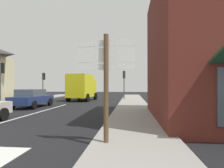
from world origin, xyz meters
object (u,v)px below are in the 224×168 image
sedan_far (32,98)px  route_sign_post (106,76)px  delivery_truck (82,87)px  traffic_light_near_left (1,74)px  traffic_light_far_left (43,80)px  traffic_light_far_right (124,79)px

sedan_far → route_sign_post: bearing=-51.5°
delivery_truck → route_sign_post: size_ratio=1.61×
delivery_truck → traffic_light_near_left: size_ratio=1.37×
sedan_far → traffic_light_far_left: traffic_light_far_left is taller
delivery_truck → traffic_light_far_left: bearing=164.6°
traffic_light_near_left → traffic_light_far_right: traffic_light_near_left is taller
sedan_far → delivery_truck: (2.26, 7.15, 0.89)m
traffic_light_far_right → traffic_light_far_left: (-10.44, 0.42, -0.10)m
traffic_light_near_left → traffic_light_far_left: bearing=90.0°
route_sign_post → traffic_light_near_left: 14.57m
sedan_far → traffic_light_near_left: (-3.27, 0.79, 2.02)m
delivery_truck → traffic_light_far_right: bearing=12.6°
traffic_light_far_right → traffic_light_far_left: size_ratio=1.04×
traffic_light_near_left → traffic_light_far_left: (0.00, 7.88, -0.24)m
route_sign_post → traffic_light_near_left: (-10.57, 9.99, 0.78)m
sedan_far → delivery_truck: size_ratio=0.82×
route_sign_post → traffic_light_far_right: size_ratio=0.90×
traffic_light_far_right → traffic_light_far_left: bearing=177.7°
traffic_light_near_left → traffic_light_far_right: size_ratio=1.06×
traffic_light_near_left → delivery_truck: bearing=49.0°
delivery_truck → route_sign_post: route_sign_post is taller
sedan_far → delivery_truck: bearing=72.4°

